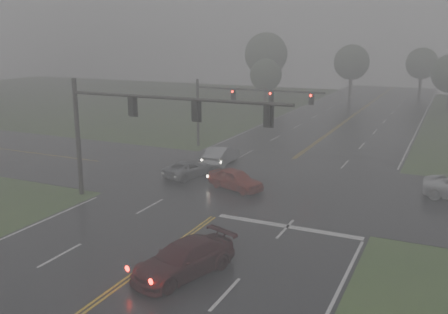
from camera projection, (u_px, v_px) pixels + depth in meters
The scene contains 13 objects.
main_road at pixel (251, 190), 35.09m from camera, with size 18.00×160.00×0.02m, color black.
cross_street at pixel (261, 183), 36.85m from camera, with size 120.00×14.00×0.02m, color black.
stop_bar at pixel (287, 227), 28.31m from camera, with size 8.50×0.50×0.01m, color silver.
sedan_maroon at pixel (184, 275), 22.65m from camera, with size 2.13×5.24×1.52m, color #32090D.
sedan_red at pixel (235, 189), 35.25m from camera, with size 1.71×4.25×1.45m, color maroon.
sedan_silver at pixel (221, 164), 42.20m from camera, with size 1.61×4.61×1.52m, color #95989C.
car_grey at pixel (190, 177), 38.43m from camera, with size 2.05×4.45×1.24m, color slate.
signal_gantry_near at pixel (135, 118), 30.99m from camera, with size 15.06×0.35×7.90m.
signal_gantry_far at pixel (235, 101), 46.56m from camera, with size 12.55×0.33×6.54m.
tree_nw_a at pixel (266, 75), 76.24m from camera, with size 4.89×4.89×7.19m.
tree_n_mid at pixel (352, 62), 88.07m from camera, with size 6.22×6.22×9.13m.
tree_nw_b at pixel (266, 54), 88.11m from camera, with size 7.63×7.63×11.20m.
tree_n_far at pixel (422, 64), 91.74m from camera, with size 5.79×5.79×8.51m.
Camera 1 is at (12.47, -11.20, 10.56)m, focal length 40.00 mm.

